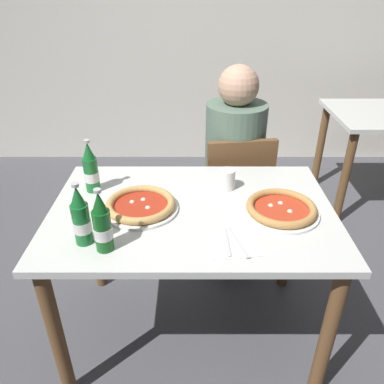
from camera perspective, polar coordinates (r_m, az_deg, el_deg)
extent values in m
plane|color=#4C4C51|center=(2.10, 0.00, -19.95)|extent=(8.00, 8.00, 0.00)
cube|color=silver|center=(3.57, -0.02, 25.02)|extent=(7.00, 0.10, 2.60)
cube|color=silver|center=(1.61, 0.00, -2.89)|extent=(1.20, 0.80, 0.03)
cylinder|color=brown|center=(1.70, -19.76, -19.85)|extent=(0.06, 0.06, 0.72)
cylinder|color=brown|center=(1.70, 19.77, -19.83)|extent=(0.06, 0.06, 0.72)
cylinder|color=brown|center=(2.17, -14.48, -6.24)|extent=(0.06, 0.06, 0.72)
cylinder|color=brown|center=(2.17, 14.47, -6.23)|extent=(0.06, 0.06, 0.72)
cube|color=brown|center=(2.36, 5.98, -0.12)|extent=(0.45, 0.45, 0.04)
cube|color=brown|center=(2.11, 7.38, 2.62)|extent=(0.38, 0.09, 0.40)
cylinder|color=brown|center=(2.66, 8.49, -2.25)|extent=(0.04, 0.04, 0.41)
cylinder|color=brown|center=(2.59, 1.22, -2.80)|extent=(0.04, 0.04, 0.41)
cylinder|color=brown|center=(2.39, 10.60, -6.55)|extent=(0.04, 0.04, 0.41)
cylinder|color=brown|center=(2.32, 2.50, -7.32)|extent=(0.04, 0.04, 0.41)
cube|color=#2D3342|center=(2.46, 5.77, -4.50)|extent=(0.32, 0.28, 0.45)
cylinder|color=slate|center=(2.21, 6.43, 6.23)|extent=(0.34, 0.34, 0.55)
sphere|color=tan|center=(2.09, 7.02, 15.65)|extent=(0.22, 0.22, 0.22)
cylinder|color=brown|center=(2.87, 22.03, 1.80)|extent=(0.06, 0.06, 0.72)
cylinder|color=brown|center=(3.36, 18.78, 6.50)|extent=(0.06, 0.06, 0.72)
cylinder|color=white|center=(1.61, 13.24, -2.96)|extent=(0.31, 0.31, 0.01)
cylinder|color=#BC381E|center=(1.60, 13.29, -2.63)|extent=(0.23, 0.23, 0.01)
torus|color=#B78447|center=(1.60, 13.33, -2.29)|extent=(0.29, 0.29, 0.03)
sphere|color=silver|center=(1.62, 11.78, -2.12)|extent=(0.02, 0.02, 0.02)
sphere|color=silver|center=(1.60, 14.56, -2.96)|extent=(0.02, 0.02, 0.02)
sphere|color=silver|center=(1.64, 13.20, -1.75)|extent=(0.02, 0.02, 0.02)
cylinder|color=white|center=(1.60, -7.74, -2.46)|extent=(0.32, 0.32, 0.01)
cylinder|color=#AD2D19|center=(1.60, -7.76, -2.13)|extent=(0.23, 0.23, 0.01)
torus|color=tan|center=(1.59, -7.79, -1.79)|extent=(0.29, 0.29, 0.03)
sphere|color=silver|center=(1.63, -9.02, -1.61)|extent=(0.02, 0.02, 0.02)
sphere|color=silver|center=(1.58, -6.68, -2.48)|extent=(0.02, 0.02, 0.02)
sphere|color=silver|center=(1.64, -7.36, -1.25)|extent=(0.02, 0.02, 0.02)
cylinder|color=#196B2D|center=(1.42, -16.28, -4.66)|extent=(0.06, 0.06, 0.16)
cone|color=#196B2D|center=(1.36, -16.97, -0.58)|extent=(0.05, 0.05, 0.07)
cylinder|color=#B7B7BC|center=(1.34, -17.24, 1.02)|extent=(0.03, 0.03, 0.01)
cylinder|color=white|center=(1.43, -16.23, -4.93)|extent=(0.07, 0.07, 0.04)
cylinder|color=#14591E|center=(1.37, -13.29, -5.68)|extent=(0.06, 0.06, 0.16)
cone|color=#14591E|center=(1.31, -13.88, -1.48)|extent=(0.05, 0.05, 0.07)
cylinder|color=#B7B7BC|center=(1.28, -14.12, 0.17)|extent=(0.03, 0.03, 0.01)
cylinder|color=white|center=(1.37, -13.25, -5.95)|extent=(0.07, 0.07, 0.04)
cylinder|color=#196B2D|center=(1.76, -14.94, 2.55)|extent=(0.06, 0.06, 0.16)
cone|color=#196B2D|center=(1.71, -15.45, 6.04)|extent=(0.05, 0.05, 0.07)
cylinder|color=#B7B7BC|center=(1.69, -15.65, 7.39)|extent=(0.03, 0.03, 0.01)
cylinder|color=white|center=(1.76, -14.91, 2.31)|extent=(0.07, 0.07, 0.04)
cube|color=white|center=(1.41, 6.14, -7.64)|extent=(0.20, 0.20, 0.00)
cube|color=silver|center=(1.41, 6.97, -7.48)|extent=(0.07, 0.19, 0.00)
cube|color=silver|center=(1.41, 5.33, -7.51)|extent=(0.02, 0.17, 0.00)
cylinder|color=white|center=(1.73, 5.31, 1.93)|extent=(0.07, 0.07, 0.09)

